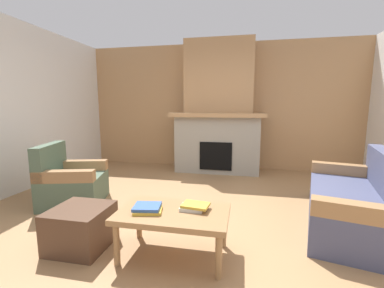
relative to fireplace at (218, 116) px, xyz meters
The scene contains 9 objects.
ground 2.87m from the fireplace, 90.00° to the right, with size 9.00×9.00×0.00m, color #9E754C.
wall_back_wood_panel 0.42m from the fireplace, 90.00° to the left, with size 6.00×0.12×2.70m, color tan.
fireplace is the anchor object (origin of this frame).
couch 3.02m from the fireplace, 51.20° to the right, with size 1.25×1.95×0.85m.
armchair 3.06m from the fireplace, 128.99° to the right, with size 0.94×0.94×0.85m.
coffee_table 3.32m from the fireplace, 91.35° to the right, with size 1.00×0.60×0.43m.
ottoman 3.55m from the fireplace, 106.94° to the right, with size 0.52×0.52×0.40m, color #4C3323.
book_stack_near_edge 3.37m from the fireplace, 95.17° to the right, with size 0.29×0.25×0.05m.
book_stack_center 3.23m from the fireplace, 88.18° to the right, with size 0.27×0.20×0.05m.
Camera 1 is at (0.53, -2.69, 1.37)m, focal length 23.68 mm.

